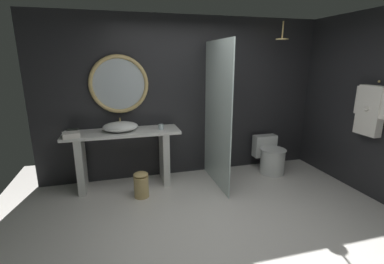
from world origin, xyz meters
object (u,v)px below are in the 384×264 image
at_px(toilet, 270,157).
at_px(waste_bin, 141,184).
at_px(vessel_sink, 121,127).
at_px(folded_hand_towel, 71,135).
at_px(tissue_box, 73,132).
at_px(round_wall_mirror, 119,84).
at_px(tumbler_cup, 161,127).
at_px(hanging_bathrobe, 370,109).
at_px(rain_shower_head, 282,38).

relative_size(toilet, waste_bin, 1.64).
distance_m(vessel_sink, folded_hand_towel, 0.69).
bearing_deg(tissue_box, round_wall_mirror, 20.94).
relative_size(vessel_sink, tissue_box, 3.56).
distance_m(vessel_sink, tumbler_cup, 0.60).
height_order(tissue_box, toilet, tissue_box).
relative_size(hanging_bathrobe, folded_hand_towel, 3.38).
xyz_separation_m(tissue_box, hanging_bathrobe, (3.98, -1.16, 0.35)).
bearing_deg(vessel_sink, tissue_box, -178.26).
height_order(rain_shower_head, hanging_bathrobe, rain_shower_head).
xyz_separation_m(tumbler_cup, waste_bin, (-0.37, -0.39, -0.74)).
height_order(tumbler_cup, hanging_bathrobe, hanging_bathrobe).
relative_size(tumbler_cup, toilet, 0.13).
xyz_separation_m(vessel_sink, tissue_box, (-0.66, -0.02, -0.03)).
distance_m(rain_shower_head, toilet, 1.98).
height_order(rain_shower_head, toilet, rain_shower_head).
bearing_deg(tumbler_cup, toilet, -1.33).
height_order(rain_shower_head, folded_hand_towel, rain_shower_head).
xyz_separation_m(tissue_box, folded_hand_towel, (-0.00, -0.14, -0.00)).
distance_m(hanging_bathrobe, waste_bin, 3.35).
distance_m(tumbler_cup, round_wall_mirror, 0.90).
bearing_deg(toilet, tissue_box, 178.65).
bearing_deg(waste_bin, vessel_sink, 117.69).
bearing_deg(rain_shower_head, tissue_box, 178.83).
height_order(tumbler_cup, rain_shower_head, rain_shower_head).
height_order(tumbler_cup, folded_hand_towel, tumbler_cup).
height_order(round_wall_mirror, waste_bin, round_wall_mirror).
distance_m(tumbler_cup, toilet, 2.01).
bearing_deg(tissue_box, hanging_bathrobe, -16.21).
relative_size(tissue_box, folded_hand_towel, 0.65).
bearing_deg(vessel_sink, toilet, -2.17).
bearing_deg(tumbler_cup, waste_bin, -133.49).
bearing_deg(waste_bin, tissue_box, 154.85).
bearing_deg(tissue_box, rain_shower_head, -1.17).
relative_size(hanging_bathrobe, toilet, 1.22).
bearing_deg(hanging_bathrobe, round_wall_mirror, 156.70).
height_order(vessel_sink, tumbler_cup, vessel_sink).
bearing_deg(hanging_bathrobe, tissue_box, 163.79).
xyz_separation_m(rain_shower_head, waste_bin, (-2.33, -0.35, -2.06)).
bearing_deg(tissue_box, vessel_sink, 1.74).
xyz_separation_m(rain_shower_head, hanging_bathrobe, (0.76, -1.09, -0.98)).
xyz_separation_m(toilet, folded_hand_towel, (-3.17, -0.07, 0.65)).
height_order(round_wall_mirror, toilet, round_wall_mirror).
bearing_deg(tumbler_cup, folded_hand_towel, -174.83).
height_order(toilet, waste_bin, toilet).
xyz_separation_m(tumbler_cup, folded_hand_towel, (-1.26, -0.11, -0.00)).
distance_m(hanging_bathrobe, toilet, 1.68).
bearing_deg(toilet, hanging_bathrobe, -53.04).
distance_m(tissue_box, rain_shower_head, 3.48).
xyz_separation_m(vessel_sink, folded_hand_towel, (-0.67, -0.16, -0.04)).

